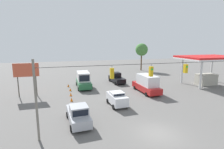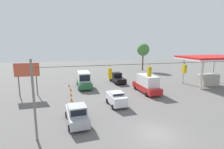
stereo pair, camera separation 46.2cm
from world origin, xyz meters
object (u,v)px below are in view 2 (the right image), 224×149
object	(u,v)px
sedan_white_withflow_mid	(116,98)
box_truck_green_withflow_far	(84,80)
gas_station	(209,64)
pickup_truck_black_oncoming_deep	(117,78)
traffic_cone_nearest	(74,115)
traffic_cone_fifth	(71,89)
overhead_signal_span	(149,84)
traffic_cone_third	(71,99)
traffic_cone_fourth	(71,94)
roadside_billboard	(27,72)
traffic_cone_farthest	(69,85)
pickup_truck_silver_parked_shoulder	(77,114)
tree_horizon_left	(143,50)
box_truck_red_oncoming_far	(147,84)
traffic_cone_second	(71,106)

from	to	relation	value
sedan_white_withflow_mid	box_truck_green_withflow_far	bearing A→B (deg)	-73.92
sedan_white_withflow_mid	gas_station	size ratio (longest dim) A/B	0.37
pickup_truck_black_oncoming_deep	traffic_cone_nearest	xyz separation A→B (m)	(9.89, 15.83, -0.70)
pickup_truck_black_oncoming_deep	traffic_cone_fifth	xyz separation A→B (m)	(9.91, 4.14, -0.70)
overhead_signal_span	traffic_cone_third	distance (m)	13.01
traffic_cone_third	gas_station	xyz separation A→B (m)	(-27.00, -3.09, 3.96)
traffic_cone_fourth	roadside_billboard	xyz separation A→B (m)	(6.60, -1.85, 3.58)
box_truck_green_withflow_far	traffic_cone_nearest	world-z (taller)	box_truck_green_withflow_far
traffic_cone_third	traffic_cone_farthest	distance (m)	8.89
overhead_signal_span	pickup_truck_silver_parked_shoulder	world-z (taller)	overhead_signal_span
traffic_cone_farthest	roadside_billboard	world-z (taller)	roadside_billboard
pickup_truck_black_oncoming_deep	box_truck_green_withflow_far	xyz separation A→B (m)	(7.31, 2.11, 0.48)
pickup_truck_silver_parked_shoulder	traffic_cone_nearest	distance (m)	1.71
sedan_white_withflow_mid	tree_horizon_left	xyz separation A→B (m)	(-16.59, -27.66, 5.36)
box_truck_red_oncoming_far	traffic_cone_third	world-z (taller)	box_truck_red_oncoming_far
traffic_cone_third	pickup_truck_black_oncoming_deep	bearing A→B (deg)	-135.15
roadside_billboard	sedan_white_withflow_mid	bearing A→B (deg)	147.44
box_truck_red_oncoming_far	tree_horizon_left	bearing A→B (deg)	-113.03
box_truck_red_oncoming_far	tree_horizon_left	xyz separation A→B (m)	(-9.76, -22.97, 4.85)
traffic_cone_second	traffic_cone_third	bearing A→B (deg)	-91.60
traffic_cone_fifth	overhead_signal_span	bearing A→B (deg)	114.74
pickup_truck_black_oncoming_deep	tree_horizon_left	bearing A→B (deg)	-131.12
traffic_cone_fourth	traffic_cone_farthest	world-z (taller)	same
overhead_signal_span	traffic_cone_fifth	size ratio (longest dim) A/B	38.50
pickup_truck_silver_parked_shoulder	traffic_cone_second	xyz separation A→B (m)	(0.43, -4.54, -0.70)
overhead_signal_span	gas_station	bearing A→B (deg)	-146.53
box_truck_red_oncoming_far	traffic_cone_fourth	bearing A→B (deg)	-6.40
box_truck_red_oncoming_far	traffic_cone_farthest	distance (m)	15.00
overhead_signal_span	traffic_cone_farthest	bearing A→B (deg)	-68.35
box_truck_red_oncoming_far	traffic_cone_third	distance (m)	12.85
traffic_cone_third	roadside_billboard	bearing A→B (deg)	-34.77
roadside_billboard	traffic_cone_fifth	bearing A→B (deg)	-169.60
sedan_white_withflow_mid	roadside_billboard	xyz separation A→B (m)	(12.48, -7.97, 2.87)
overhead_signal_span	sedan_white_withflow_mid	world-z (taller)	overhead_signal_span
sedan_white_withflow_mid	box_truck_green_withflow_far	world-z (taller)	box_truck_green_withflow_far
overhead_signal_span	box_truck_red_oncoming_far	bearing A→B (deg)	-115.75
roadside_billboard	traffic_cone_fourth	bearing A→B (deg)	164.35
pickup_truck_silver_parked_shoulder	tree_horizon_left	xyz separation A→B (m)	(-22.14, -31.69, 5.37)
sedan_white_withflow_mid	traffic_cone_fifth	size ratio (longest dim) A/B	7.23
traffic_cone_third	gas_station	distance (m)	27.46
box_truck_red_oncoming_far	sedan_white_withflow_mid	bearing A→B (deg)	34.55
traffic_cone_fifth	box_truck_red_oncoming_far	bearing A→B (deg)	160.44
traffic_cone_farthest	box_truck_green_withflow_far	bearing A→B (deg)	159.30
pickup_truck_black_oncoming_deep	traffic_cone_third	world-z (taller)	pickup_truck_black_oncoming_deep
overhead_signal_span	box_truck_green_withflow_far	xyz separation A→B (m)	(4.65, -17.75, -2.99)
traffic_cone_nearest	traffic_cone_farthest	xyz separation A→B (m)	(0.24, -14.79, 0.00)
traffic_cone_nearest	traffic_cone_farthest	distance (m)	14.79
pickup_truck_silver_parked_shoulder	traffic_cone_farthest	distance (m)	16.34
overhead_signal_span	tree_horizon_left	size ratio (longest dim) A/B	2.59
traffic_cone_farthest	roadside_billboard	xyz separation A→B (m)	(6.42, 4.32, 3.58)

